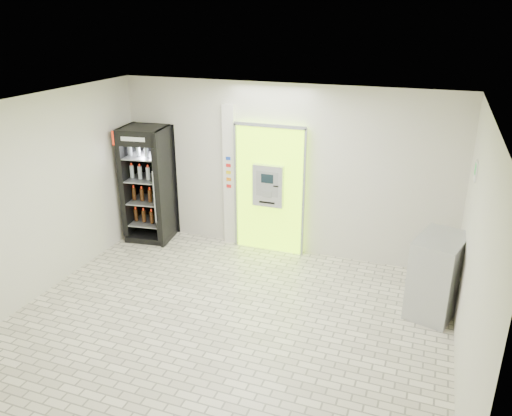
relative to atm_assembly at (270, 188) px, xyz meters
The scene contains 7 objects.
ground 2.69m from the atm_assembly, 85.26° to the right, with size 6.00×6.00×0.00m, color beige.
room_shell 2.51m from the atm_assembly, 85.26° to the right, with size 6.00×6.00×6.00m.
atm_assembly is the anchor object (origin of this frame).
pillar 0.79m from the atm_assembly, behind, with size 0.22×0.11×2.60m.
beverage_cooler 2.32m from the atm_assembly, behind, with size 0.90×0.84×2.16m.
steel_cabinet 3.18m from the atm_assembly, 22.08° to the right, with size 0.82×1.01×1.18m.
exit_sign 3.48m from the atm_assembly, 17.65° to the right, with size 0.02×0.22×0.26m.
Camera 1 is at (2.42, -5.49, 4.06)m, focal length 35.00 mm.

